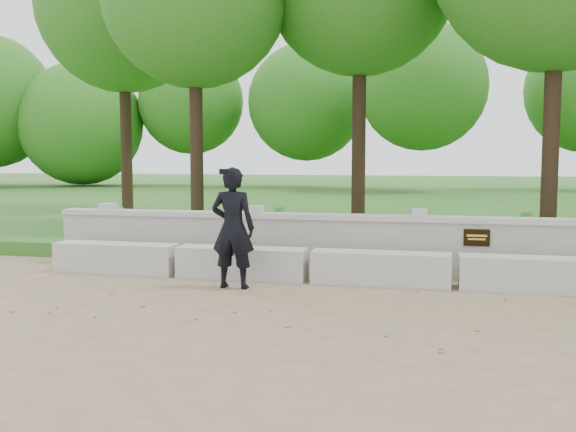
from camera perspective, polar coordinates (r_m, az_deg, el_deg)
name	(u,v)px	position (r m, az deg, el deg)	size (l,w,h in m)	color
ground	(459,323)	(7.13, 14.96, -9.20)	(80.00, 80.00, 0.00)	#9B7F5F
lawn	(446,208)	(20.97, 13.84, 0.67)	(40.00, 22.00, 0.25)	#275917
concrete_bench	(455,271)	(8.94, 14.64, -4.78)	(11.90, 0.45, 0.45)	beige
parapet_wall	(454,247)	(9.59, 14.57, -2.65)	(12.50, 0.35, 0.90)	beige
man_main	(233,228)	(8.59, -4.92, -1.06)	(0.59, 0.53, 1.63)	black
shrub_a	(124,224)	(11.66, -14.38, -0.70)	(0.34, 0.23, 0.65)	green
shrub_b	(526,228)	(11.74, 20.42, -1.05)	(0.31, 0.25, 0.57)	green
shrub_d	(276,225)	(11.29, -1.04, -0.76)	(0.36, 0.32, 0.64)	green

